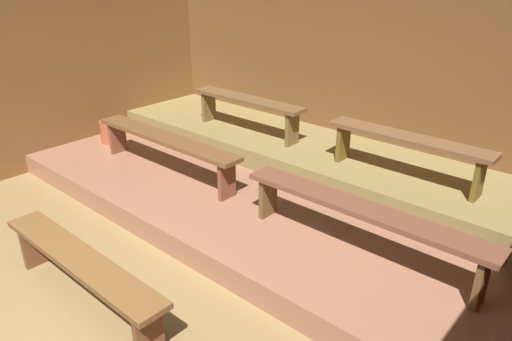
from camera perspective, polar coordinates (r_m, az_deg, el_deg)
ground at (r=4.87m, az=-2.01°, el=-7.71°), size 6.94×5.06×0.08m
wall_back at (r=6.03m, az=12.30°, el=11.32°), size 6.94×0.06×2.50m
wall_left at (r=6.79m, az=-21.99°, el=11.54°), size 0.06×5.06×2.50m
platform_lower at (r=5.24m, az=3.12°, el=-3.26°), size 6.14×2.89×0.24m
platform_middle at (r=5.73m, az=8.10°, el=1.60°), size 6.14×1.31×0.24m
bench_floor_center at (r=3.94m, az=-20.46°, el=-10.76°), size 1.91×0.27×0.45m
bench_lower_left at (r=5.51m, az=-10.95°, el=3.34°), size 2.22×0.27×0.45m
bench_lower_right at (r=3.97m, az=12.52°, el=-5.18°), size 2.22×0.27×0.45m
bench_middle_left at (r=6.08m, az=-1.06°, el=7.97°), size 1.69×0.27×0.45m
bench_middle_right at (r=4.95m, az=17.79°, el=3.05°), size 1.69×0.27×0.45m
pail_lower at (r=6.75m, az=-17.33°, el=4.52°), size 0.24×0.24×0.31m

